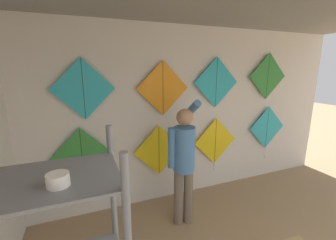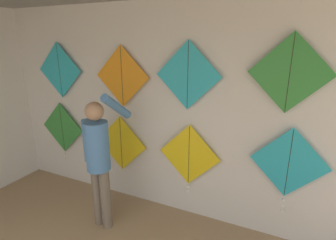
# 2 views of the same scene
# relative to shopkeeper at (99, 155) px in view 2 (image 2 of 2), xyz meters

# --- Properties ---
(back_panel) EXTENTS (5.88, 0.06, 2.80)m
(back_panel) POSITION_rel_shopkeeper_xyz_m (0.46, 0.73, 0.40)
(back_panel) COLOR silver
(back_panel) RESTS_ON ground
(shopkeeper) EXTENTS (0.45, 0.59, 1.77)m
(shopkeeper) POSITION_rel_shopkeeper_xyz_m (0.00, 0.00, 0.00)
(shopkeeper) COLOR #726656
(shopkeeper) RESTS_ON ground
(kite_0) EXTENTS (0.83, 0.04, 0.97)m
(kite_0) POSITION_rel_shopkeeper_xyz_m (-1.27, 0.64, -0.05)
(kite_0) COLOR #338C38
(kite_1) EXTENTS (0.83, 0.01, 0.83)m
(kite_1) POSITION_rel_shopkeeper_xyz_m (-0.13, 0.64, -0.12)
(kite_1) COLOR yellow
(kite_2) EXTENTS (0.83, 0.04, 0.97)m
(kite_2) POSITION_rel_shopkeeper_xyz_m (0.93, 0.64, -0.11)
(kite_2) COLOR yellow
(kite_3) EXTENTS (0.83, 0.04, 1.04)m
(kite_3) POSITION_rel_shopkeeper_xyz_m (2.10, 0.64, 0.01)
(kite_3) COLOR #28B2C6
(kite_4) EXTENTS (0.83, 0.01, 0.83)m
(kite_4) POSITION_rel_shopkeeper_xyz_m (-1.18, 0.64, 0.89)
(kite_4) COLOR #28B2C6
(kite_5) EXTENTS (0.83, 0.01, 0.83)m
(kite_5) POSITION_rel_shopkeeper_xyz_m (-0.05, 0.64, 0.87)
(kite_5) COLOR orange
(kite_6) EXTENTS (0.83, 0.01, 0.83)m
(kite_6) POSITION_rel_shopkeeper_xyz_m (0.89, 0.64, 0.93)
(kite_6) COLOR #28B2C6
(kite_7) EXTENTS (0.83, 0.01, 0.83)m
(kite_7) POSITION_rel_shopkeeper_xyz_m (1.99, 0.64, 1.01)
(kite_7) COLOR #338C38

